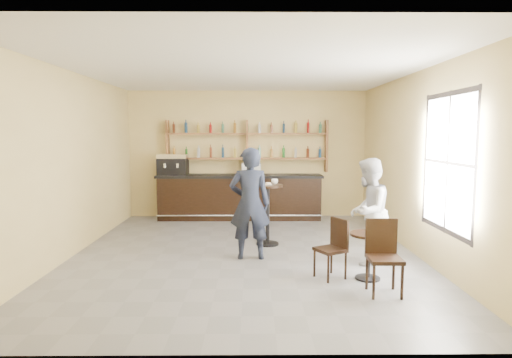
{
  "coord_description": "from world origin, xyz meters",
  "views": [
    {
      "loc": [
        0.13,
        -7.42,
        2.13
      ],
      "look_at": [
        0.2,
        0.8,
        1.25
      ],
      "focal_mm": 30.0,
      "sensor_mm": 36.0,
      "label": 1
    }
  ],
  "objects_px": {
    "chair_west": "(330,249)",
    "chair_south": "(385,258)",
    "pedestal_table": "(268,215)",
    "pastry_case": "(251,169)",
    "cafe_table": "(368,256)",
    "patron_second": "(368,211)",
    "man_main": "(250,203)",
    "espresso_machine": "(173,164)",
    "bar_counter": "(240,197)"
  },
  "relations": [
    {
      "from": "cafe_table",
      "to": "patron_second",
      "type": "xyz_separation_m",
      "value": [
        0.2,
        0.79,
        0.52
      ]
    },
    {
      "from": "chair_west",
      "to": "chair_south",
      "type": "xyz_separation_m",
      "value": [
        0.6,
        -0.65,
        0.05
      ]
    },
    {
      "from": "man_main",
      "to": "chair_west",
      "type": "relative_size",
      "value": 2.16
    },
    {
      "from": "pedestal_table",
      "to": "chair_south",
      "type": "height_order",
      "value": "pedestal_table"
    },
    {
      "from": "cafe_table",
      "to": "chair_west",
      "type": "xyz_separation_m",
      "value": [
        -0.55,
        0.05,
        0.1
      ]
    },
    {
      "from": "espresso_machine",
      "to": "pastry_case",
      "type": "relative_size",
      "value": 1.49
    },
    {
      "from": "pastry_case",
      "to": "patron_second",
      "type": "distance_m",
      "value": 4.19
    },
    {
      "from": "espresso_machine",
      "to": "pedestal_table",
      "type": "distance_m",
      "value": 3.48
    },
    {
      "from": "pastry_case",
      "to": "cafe_table",
      "type": "distance_m",
      "value": 4.9
    },
    {
      "from": "cafe_table",
      "to": "espresso_machine",
      "type": "bearing_deg",
      "value": 129.14
    },
    {
      "from": "espresso_machine",
      "to": "cafe_table",
      "type": "distance_m",
      "value": 5.89
    },
    {
      "from": "chair_west",
      "to": "chair_south",
      "type": "distance_m",
      "value": 0.89
    },
    {
      "from": "man_main",
      "to": "cafe_table",
      "type": "xyz_separation_m",
      "value": [
        1.74,
        -1.07,
        -0.61
      ]
    },
    {
      "from": "bar_counter",
      "to": "chair_south",
      "type": "xyz_separation_m",
      "value": [
        2.06,
        -5.1,
        -0.06
      ]
    },
    {
      "from": "chair_south",
      "to": "bar_counter",
      "type": "bearing_deg",
      "value": 113.32
    },
    {
      "from": "chair_south",
      "to": "man_main",
      "type": "bearing_deg",
      "value": 138.24
    },
    {
      "from": "pastry_case",
      "to": "patron_second",
      "type": "relative_size",
      "value": 0.28
    },
    {
      "from": "pedestal_table",
      "to": "cafe_table",
      "type": "relative_size",
      "value": 1.69
    },
    {
      "from": "chair_west",
      "to": "patron_second",
      "type": "distance_m",
      "value": 1.14
    },
    {
      "from": "bar_counter",
      "to": "man_main",
      "type": "relative_size",
      "value": 2.15
    },
    {
      "from": "bar_counter",
      "to": "chair_south",
      "type": "bearing_deg",
      "value": -67.98
    },
    {
      "from": "pastry_case",
      "to": "pedestal_table",
      "type": "relative_size",
      "value": 0.42
    },
    {
      "from": "espresso_machine",
      "to": "patron_second",
      "type": "xyz_separation_m",
      "value": [
        3.86,
        -3.71,
        -0.5
      ]
    },
    {
      "from": "pedestal_table",
      "to": "man_main",
      "type": "relative_size",
      "value": 0.61
    },
    {
      "from": "espresso_machine",
      "to": "man_main",
      "type": "bearing_deg",
      "value": -57.77
    },
    {
      "from": "pastry_case",
      "to": "chair_south",
      "type": "bearing_deg",
      "value": -66.67
    },
    {
      "from": "chair_south",
      "to": "espresso_machine",
      "type": "bearing_deg",
      "value": 127.35
    },
    {
      "from": "espresso_machine",
      "to": "chair_west",
      "type": "xyz_separation_m",
      "value": [
        3.11,
        -4.45,
        -0.92
      ]
    },
    {
      "from": "cafe_table",
      "to": "man_main",
      "type": "bearing_deg",
      "value": 148.36
    },
    {
      "from": "chair_south",
      "to": "patron_second",
      "type": "height_order",
      "value": "patron_second"
    },
    {
      "from": "bar_counter",
      "to": "chair_south",
      "type": "relative_size",
      "value": 4.14
    },
    {
      "from": "man_main",
      "to": "patron_second",
      "type": "distance_m",
      "value": 1.96
    },
    {
      "from": "espresso_machine",
      "to": "man_main",
      "type": "height_order",
      "value": "man_main"
    },
    {
      "from": "espresso_machine",
      "to": "patron_second",
      "type": "height_order",
      "value": "patron_second"
    },
    {
      "from": "man_main",
      "to": "patron_second",
      "type": "xyz_separation_m",
      "value": [
        1.93,
        -0.28,
        -0.08
      ]
    },
    {
      "from": "bar_counter",
      "to": "pedestal_table",
      "type": "xyz_separation_m",
      "value": [
        0.61,
        -2.53,
        0.03
      ]
    },
    {
      "from": "bar_counter",
      "to": "cafe_table",
      "type": "xyz_separation_m",
      "value": [
        2.01,
        -4.5,
        -0.21
      ]
    },
    {
      "from": "bar_counter",
      "to": "espresso_machine",
      "type": "relative_size",
      "value": 5.67
    },
    {
      "from": "man_main",
      "to": "pastry_case",
      "type": "bearing_deg",
      "value": -92.54
    },
    {
      "from": "bar_counter",
      "to": "patron_second",
      "type": "xyz_separation_m",
      "value": [
        2.21,
        -3.71,
        0.31
      ]
    },
    {
      "from": "man_main",
      "to": "chair_west",
      "type": "xyz_separation_m",
      "value": [
        1.19,
        -1.02,
        -0.51
      ]
    },
    {
      "from": "pedestal_table",
      "to": "patron_second",
      "type": "bearing_deg",
      "value": -36.35
    },
    {
      "from": "man_main",
      "to": "espresso_machine",
      "type": "bearing_deg",
      "value": -62.92
    },
    {
      "from": "bar_counter",
      "to": "chair_west",
      "type": "bearing_deg",
      "value": -71.81
    },
    {
      "from": "pedestal_table",
      "to": "chair_west",
      "type": "xyz_separation_m",
      "value": [
        0.85,
        -1.92,
        -0.14
      ]
    },
    {
      "from": "chair_south",
      "to": "pastry_case",
      "type": "bearing_deg",
      "value": 110.43
    },
    {
      "from": "pedestal_table",
      "to": "patron_second",
      "type": "distance_m",
      "value": 2.01
    },
    {
      "from": "pedestal_table",
      "to": "chair_south",
      "type": "xyz_separation_m",
      "value": [
        1.45,
        -2.57,
        -0.09
      ]
    },
    {
      "from": "patron_second",
      "to": "pastry_case",
      "type": "bearing_deg",
      "value": -121.76
    },
    {
      "from": "pastry_case",
      "to": "espresso_machine",
      "type": "bearing_deg",
      "value": -175.8
    }
  ]
}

